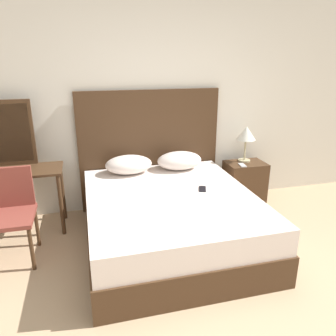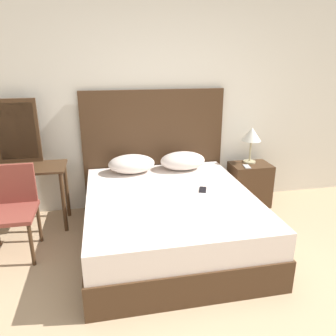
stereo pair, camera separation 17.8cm
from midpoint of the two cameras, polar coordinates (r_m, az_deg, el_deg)
The scene contains 12 objects.
wall_back at distance 4.14m, azimuth 0.17°, elevation 11.59°, with size 10.00×0.06×2.70m.
bed at distance 3.43m, azimuth 1.83°, elevation -8.96°, with size 1.68×1.94×0.56m.
headboard at distance 4.16m, azimuth -1.23°, elevation 3.19°, with size 1.77×0.05×1.50m.
pillow_left at distance 3.90m, azimuth -5.06°, elevation 0.71°, with size 0.55×0.37×0.22m.
pillow_right at distance 4.01m, azimuth 3.84°, elevation 1.26°, with size 0.55×0.37×0.22m.
phone_on_bed at distance 3.44m, azimuth 7.56°, elevation -3.77°, with size 0.12×0.16×0.01m.
nightstand at distance 4.45m, azimuth 15.07°, elevation -2.81°, with size 0.51×0.36×0.56m.
table_lamp at distance 4.33m, azimuth 15.50°, elevation 5.45°, with size 0.24×0.24×0.46m.
phone_on_nightstand at distance 4.23m, azimuth 14.74°, elevation 0.25°, with size 0.09×0.16×0.01m.
vanity_desk at distance 3.94m, azimuth -23.30°, elevation -1.71°, with size 1.01×0.46×0.72m.
vanity_mirror at distance 4.00m, azimuth -23.66°, elevation 5.87°, with size 0.47×0.03×0.72m.
chair at distance 3.51m, azimuth -24.45°, elevation -5.81°, with size 0.48×0.49×0.87m.
Camera 2 is at (-0.74, -1.54, 1.88)m, focal length 35.00 mm.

